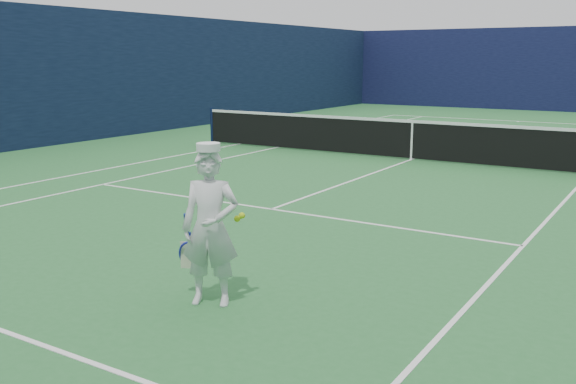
# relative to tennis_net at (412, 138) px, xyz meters

# --- Properties ---
(ground) EXTENTS (80.00, 80.00, 0.00)m
(ground) POSITION_rel_tennis_net_xyz_m (0.00, 0.00, -0.55)
(ground) COLOR #286931
(ground) RESTS_ON ground
(court_markings) EXTENTS (11.03, 23.83, 0.01)m
(court_markings) POSITION_rel_tennis_net_xyz_m (0.00, 0.00, -0.55)
(court_markings) COLOR white
(court_markings) RESTS_ON ground
(windscreen_fence) EXTENTS (20.12, 36.12, 4.00)m
(windscreen_fence) POSITION_rel_tennis_net_xyz_m (0.00, 0.00, 1.45)
(windscreen_fence) COLOR #0E1135
(windscreen_fence) RESTS_ON ground
(tennis_net) EXTENTS (12.88, 0.09, 1.07)m
(tennis_net) POSITION_rel_tennis_net_xyz_m (0.00, 0.00, 0.00)
(tennis_net) COLOR #141E4C
(tennis_net) RESTS_ON ground
(tennis_player) EXTENTS (0.84, 0.60, 1.69)m
(tennis_player) POSITION_rel_tennis_net_xyz_m (1.81, -10.28, 0.27)
(tennis_player) COLOR white
(tennis_player) RESTS_ON ground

